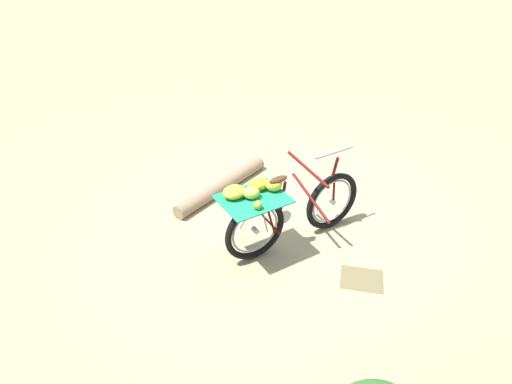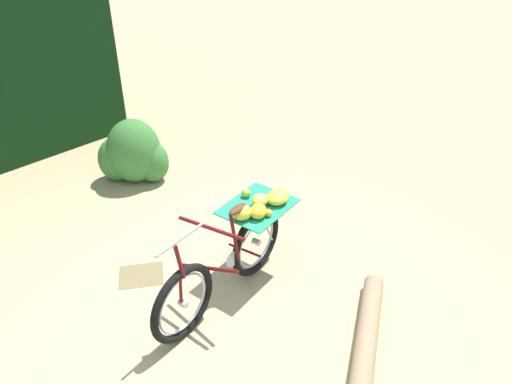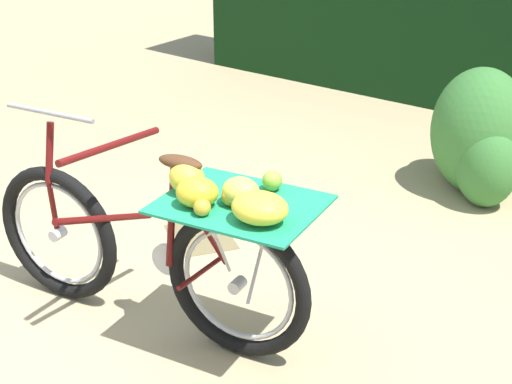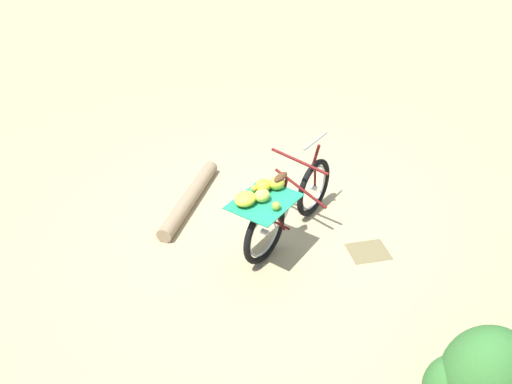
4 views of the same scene
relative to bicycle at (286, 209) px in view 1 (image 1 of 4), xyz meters
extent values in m
plane|color=tan|center=(-0.01, -0.26, -0.49)|extent=(60.00, 60.00, 0.00)
torus|color=black|center=(-0.48, -0.44, -0.12)|extent=(0.58, 0.55, 0.73)
torus|color=#B7B7BC|center=(-0.48, -0.44, -0.12)|extent=(0.43, 0.40, 0.57)
cylinder|color=#B7B7BC|center=(-0.48, -0.44, -0.12)|extent=(0.10, 0.10, 0.06)
torus|color=black|center=(0.29, 0.28, -0.12)|extent=(0.58, 0.55, 0.73)
torus|color=#B7B7BC|center=(0.29, 0.28, -0.12)|extent=(0.43, 0.40, 0.57)
cylinder|color=#B7B7BC|center=(0.29, 0.28, -0.12)|extent=(0.10, 0.10, 0.06)
cylinder|color=#590F0F|center=(-0.24, -0.21, 0.04)|extent=(0.50, 0.54, 0.30)
cylinder|color=#590F0F|center=(-0.19, -0.17, 0.43)|extent=(0.51, 0.54, 0.11)
cylinder|color=#590F0F|center=(0.04, 0.05, 0.15)|extent=(0.10, 0.11, 0.49)
cylinder|color=#590F0F|center=(0.15, 0.15, -0.11)|extent=(0.28, 0.30, 0.05)
cylinder|color=#590F0F|center=(0.18, 0.18, 0.11)|extent=(0.24, 0.25, 0.47)
cylinder|color=#590F0F|center=(-0.49, -0.44, 0.03)|extent=(0.05, 0.05, 0.30)
cylinder|color=#590F0F|center=(-0.47, -0.43, 0.33)|extent=(0.09, 0.09, 0.30)
cylinder|color=gray|center=(-0.45, -0.41, 0.53)|extent=(0.40, 0.37, 0.02)
ellipsoid|color=#4C2D19|center=(0.08, 0.09, 0.42)|extent=(0.22, 0.22, 0.06)
cylinder|color=#B7B7BC|center=(0.01, 0.02, -0.09)|extent=(0.13, 0.12, 0.16)
cylinder|color=#B7B7BC|center=(0.22, 0.22, 0.07)|extent=(0.15, 0.16, 0.39)
cylinder|color=#B7B7BC|center=(0.37, 0.36, 0.07)|extent=(0.18, 0.19, 0.39)
cube|color=brown|center=(0.30, 0.30, 0.27)|extent=(0.74, 0.73, 0.02)
cube|color=#1E8C60|center=(0.30, 0.30, 0.29)|extent=(0.87, 0.86, 0.01)
ellipsoid|color=yellow|center=(0.13, 0.11, 0.37)|extent=(0.21, 0.19, 0.14)
ellipsoid|color=yellow|center=(0.50, 0.31, 0.36)|extent=(0.31, 0.31, 0.13)
ellipsoid|color=#CCC64C|center=(0.32, 0.29, 0.36)|extent=(0.22, 0.21, 0.13)
ellipsoid|color=gold|center=(0.27, 0.11, 0.36)|extent=(0.22, 0.23, 0.13)
sphere|color=gold|center=(0.37, 0.11, 0.33)|extent=(0.07, 0.07, 0.07)
sphere|color=gold|center=(0.31, 0.25, 0.34)|extent=(0.09, 0.09, 0.09)
sphere|color=#8CAD38|center=(0.22, 0.47, 0.34)|extent=(0.09, 0.09, 0.09)
cylinder|color=#937A5B|center=(0.99, -0.93, -0.39)|extent=(0.89, 1.53, 0.18)
cube|color=olive|center=(-0.88, 0.41, -0.48)|extent=(0.44, 0.36, 0.01)
camera|label=1|loc=(-0.51, 4.13, 2.91)|focal=32.59mm
camera|label=2|loc=(-0.44, -3.56, 2.93)|focal=35.06mm
camera|label=3|loc=(3.12, -0.60, 1.71)|focal=53.86mm
camera|label=4|loc=(1.18, 4.11, 3.01)|focal=33.21mm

